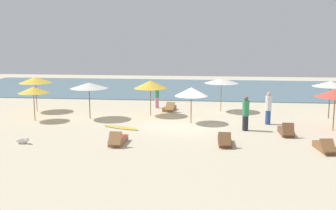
# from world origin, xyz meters

# --- Properties ---
(ground_plane) EXTENTS (60.00, 60.00, 0.00)m
(ground_plane) POSITION_xyz_m (0.00, 0.00, 0.00)
(ground_plane) COLOR beige
(ocean_water) EXTENTS (48.00, 16.00, 0.06)m
(ocean_water) POSITION_xyz_m (0.00, 17.00, 0.03)
(ocean_water) COLOR slate
(ocean_water) RESTS_ON ground_plane
(umbrella_0) EXTENTS (2.17, 2.17, 2.31)m
(umbrella_0) POSITION_xyz_m (8.66, 3.23, 2.14)
(umbrella_0) COLOR brown
(umbrella_0) RESTS_ON ground_plane
(umbrella_1) EXTENTS (1.78, 1.78, 2.05)m
(umbrella_1) POSITION_xyz_m (-9.07, 0.48, 1.86)
(umbrella_1) COLOR brown
(umbrella_1) RESTS_ON ground_plane
(umbrella_2) EXTENTS (2.29, 2.29, 2.22)m
(umbrella_2) POSITION_xyz_m (-5.96, 1.45, 2.04)
(umbrella_2) COLOR brown
(umbrella_2) RESTS_ON ground_plane
(umbrella_3) EXTENTS (1.91, 1.91, 2.08)m
(umbrella_3) POSITION_xyz_m (0.29, 0.88, 1.83)
(umbrella_3) COLOR brown
(umbrella_3) RESTS_ON ground_plane
(umbrella_4) EXTENTS (2.11, 2.11, 2.24)m
(umbrella_4) POSITION_xyz_m (7.97, -0.19, 2.02)
(umbrella_4) COLOR olive
(umbrella_4) RESTS_ON ground_plane
(umbrella_5) EXTENTS (2.16, 2.16, 2.34)m
(umbrella_5) POSITION_xyz_m (-10.31, 3.50, 2.12)
(umbrella_5) COLOR brown
(umbrella_5) RESTS_ON ground_plane
(umbrella_6) EXTENTS (2.26, 2.26, 2.25)m
(umbrella_6) POSITION_xyz_m (2.08, 4.88, 2.08)
(umbrella_6) COLOR olive
(umbrella_6) RESTS_ON ground_plane
(umbrella_7) EXTENTS (2.11, 2.11, 2.24)m
(umbrella_7) POSITION_xyz_m (-2.42, 2.91, 1.99)
(umbrella_7) COLOR brown
(umbrella_7) RESTS_ON ground_plane
(lounger_0) EXTENTS (0.65, 1.69, 0.71)m
(lounger_0) POSITION_xyz_m (2.13, -3.76, 0.18)
(lounger_0) COLOR brown
(lounger_0) RESTS_ON ground_plane
(lounger_1) EXTENTS (0.63, 1.64, 0.75)m
(lounger_1) POSITION_xyz_m (5.30, -1.48, 0.17)
(lounger_1) COLOR brown
(lounger_1) RESTS_ON ground_plane
(lounger_2) EXTENTS (0.64, 1.68, 0.72)m
(lounger_2) POSITION_xyz_m (-2.84, -4.21, 0.18)
(lounger_2) COLOR olive
(lounger_2) RESTS_ON ground_plane
(lounger_3) EXTENTS (0.79, 1.76, 0.67)m
(lounger_3) POSITION_xyz_m (6.49, -4.33, 0.17)
(lounger_3) COLOR brown
(lounger_3) RESTS_ON ground_plane
(lounger_4) EXTENTS (0.87, 1.77, 0.68)m
(lounger_4) POSITION_xyz_m (-1.40, 4.71, 0.17)
(lounger_4) COLOR olive
(lounger_4) RESTS_ON ground_plane
(person_0) EXTENTS (0.42, 0.42, 1.85)m
(person_0) POSITION_xyz_m (3.29, -0.73, 0.93)
(person_0) COLOR #26262D
(person_0) RESTS_ON ground_plane
(person_1) EXTENTS (0.40, 0.40, 1.87)m
(person_1) POSITION_xyz_m (4.70, 1.01, 0.95)
(person_1) COLOR #2D4C8C
(person_1) RESTS_ON ground_plane
(person_2) EXTENTS (0.38, 0.38, 1.75)m
(person_2) POSITION_xyz_m (-2.40, 5.69, 0.90)
(person_2) COLOR #D17299
(person_2) RESTS_ON ground_plane
(dog) EXTENTS (0.68, 0.40, 0.32)m
(dog) POSITION_xyz_m (-7.28, -4.69, 0.17)
(dog) COLOR silver
(dog) RESTS_ON ground_plane
(surfboard) EXTENTS (2.32, 1.34, 0.07)m
(surfboard) POSITION_xyz_m (-3.47, -0.94, 0.04)
(surfboard) COLOR gold
(surfboard) RESTS_ON ground_plane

